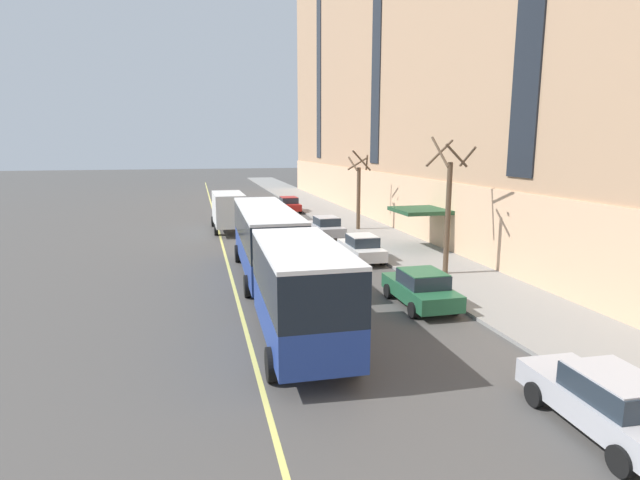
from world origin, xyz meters
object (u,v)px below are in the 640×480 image
at_px(parked_car_red_0, 289,204).
at_px(street_tree_far_uptown, 359,191).
at_px(parked_car_silver_6, 326,227).
at_px(street_tree_mid_block, 448,205).
at_px(box_truck, 228,210).
at_px(parked_car_silver_3, 609,403).
at_px(city_bus, 276,253).
at_px(parked_car_green_4, 421,288).
at_px(parked_car_white_1, 361,248).

distance_m(parked_car_red_0, street_tree_far_uptown, 13.18).
bearing_deg(parked_car_red_0, parked_car_silver_6, -89.58).
bearing_deg(street_tree_mid_block, box_truck, 121.38).
bearing_deg(parked_car_silver_3, street_tree_far_uptown, 83.50).
relative_size(city_bus, parked_car_silver_3, 4.02).
bearing_deg(street_tree_far_uptown, city_bus, -119.32).
xyz_separation_m(parked_car_green_4, street_tree_far_uptown, (3.38, 18.68, 2.41)).
height_order(parked_car_silver_3, street_tree_far_uptown, street_tree_far_uptown).
xyz_separation_m(city_bus, parked_car_white_1, (5.97, 6.10, -1.30)).
relative_size(parked_car_red_0, parked_car_white_1, 1.07).
bearing_deg(street_tree_mid_block, parked_car_green_4, -128.37).
distance_m(parked_car_silver_6, box_truck, 8.06).
bearing_deg(box_truck, parked_car_silver_3, -77.45).
relative_size(parked_car_green_4, street_tree_mid_block, 0.63).
height_order(street_tree_mid_block, street_tree_far_uptown, street_tree_mid_block).
distance_m(parked_car_red_0, street_tree_mid_block, 27.30).
bearing_deg(parked_car_red_0, city_bus, -101.33).
distance_m(parked_car_green_4, street_tree_mid_block, 6.17).
bearing_deg(parked_car_silver_3, parked_car_green_4, 90.83).
height_order(parked_car_white_1, street_tree_mid_block, street_tree_mid_block).
relative_size(parked_car_white_1, street_tree_far_uptown, 0.71).
xyz_separation_m(city_bus, parked_car_silver_6, (5.86, 13.97, -1.30)).
relative_size(city_bus, box_truck, 2.58).
bearing_deg(street_tree_far_uptown, parked_car_red_0, 104.89).
xyz_separation_m(parked_car_silver_3, street_tree_far_uptown, (3.24, 28.44, 2.41)).
height_order(parked_car_silver_6, street_tree_far_uptown, street_tree_far_uptown).
bearing_deg(box_truck, city_bus, -87.05).
height_order(city_bus, parked_car_red_0, city_bus).
height_order(parked_car_green_4, parked_car_silver_6, same).
xyz_separation_m(city_bus, parked_car_red_0, (5.75, 28.70, -1.30)).
height_order(city_bus, parked_car_silver_6, city_bus).
distance_m(parked_car_silver_6, street_tree_far_uptown, 4.59).
bearing_deg(street_tree_mid_block, city_bus, -169.02).
bearing_deg(city_bus, parked_car_white_1, 45.66).
height_order(parked_car_white_1, parked_car_silver_6, same).
height_order(parked_car_white_1, parked_car_green_4, same).
xyz_separation_m(city_bus, parked_car_silver_3, (5.84, -12.27, -1.30)).
relative_size(parked_car_silver_3, parked_car_silver_6, 1.02).
height_order(parked_car_silver_3, parked_car_green_4, same).
xyz_separation_m(parked_car_silver_6, street_tree_far_uptown, (3.22, 2.20, 2.41)).
xyz_separation_m(city_bus, street_tree_mid_block, (9.08, 1.76, 1.60)).
relative_size(parked_car_red_0, box_truck, 0.66).
relative_size(parked_car_white_1, street_tree_mid_block, 0.64).
distance_m(parked_car_silver_3, street_tree_far_uptown, 28.73).
bearing_deg(parked_car_silver_3, parked_car_silver_6, 89.96).
bearing_deg(parked_car_green_4, parked_car_silver_3, -89.17).
distance_m(city_bus, parked_car_green_4, 6.36).
xyz_separation_m(parked_car_silver_3, parked_car_green_4, (-0.14, 9.76, 0.00)).
distance_m(parked_car_red_0, parked_car_green_4, 31.21).
xyz_separation_m(parked_car_red_0, parked_car_white_1, (0.21, -22.60, -0.00)).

